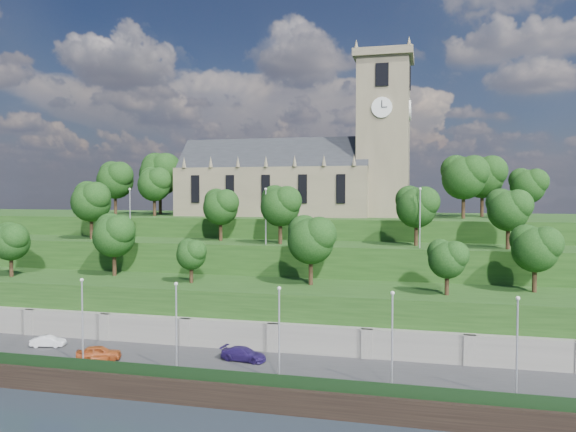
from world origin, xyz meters
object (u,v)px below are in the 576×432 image
(car_left, at_px, (99,353))
(car_right, at_px, (244,354))
(car_middle, at_px, (48,341))
(church, at_px, (303,171))

(car_left, relative_size, car_right, 0.94)
(car_middle, distance_m, car_right, 22.48)
(car_middle, xyz_separation_m, car_right, (22.48, 0.24, 0.08))
(car_left, xyz_separation_m, car_middle, (-8.24, 3.14, -0.15))
(car_left, xyz_separation_m, car_right, (14.24, 3.38, -0.07))
(church, bearing_deg, car_middle, -117.56)
(car_right, bearing_deg, car_middle, 97.95)
(church, distance_m, car_left, 47.91)
(car_left, height_order, car_right, car_left)
(church, relative_size, car_left, 8.79)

